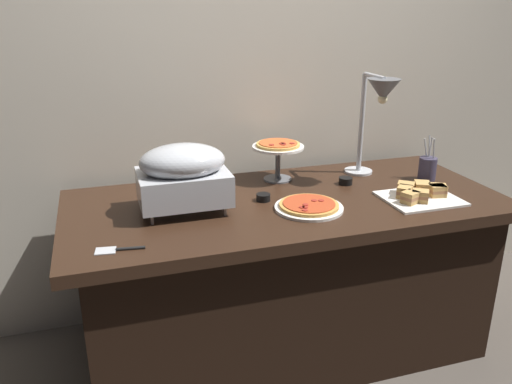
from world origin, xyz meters
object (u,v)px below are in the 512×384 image
at_px(chafing_dish, 183,174).
at_px(utensil_holder, 427,168).
at_px(serving_spatula, 118,250).
at_px(heat_lamp, 379,101).
at_px(sauce_cup_near, 346,181).
at_px(pizza_plate_front, 309,206).
at_px(sandwich_platter, 420,194).
at_px(pizza_plate_center, 278,150).
at_px(sauce_cup_far, 263,197).

relative_size(chafing_dish, utensil_holder, 1.71).
xyz_separation_m(utensil_holder, serving_spatula, (-1.48, -0.34, -0.06)).
distance_m(heat_lamp, sauce_cup_near, 0.40).
bearing_deg(sauce_cup_near, serving_spatula, -159.77).
height_order(pizza_plate_front, sandwich_platter, sandwich_platter).
relative_size(chafing_dish, sandwich_platter, 1.13).
height_order(chafing_dish, pizza_plate_center, chafing_dish).
height_order(heat_lamp, sauce_cup_far, heat_lamp).
height_order(pizza_plate_center, serving_spatula, pizza_plate_center).
bearing_deg(pizza_plate_center, sauce_cup_near, -29.11).
xyz_separation_m(heat_lamp, sauce_cup_far, (-0.58, -0.09, -0.37)).
bearing_deg(utensil_holder, serving_spatula, -167.07).
bearing_deg(pizza_plate_front, heat_lamp, 29.43).
height_order(pizza_plate_front, utensil_holder, utensil_holder).
bearing_deg(utensil_holder, pizza_plate_center, 162.77).
distance_m(pizza_plate_center, sauce_cup_near, 0.35).
xyz_separation_m(pizza_plate_center, sauce_cup_near, (0.28, -0.16, -0.13)).
distance_m(pizza_plate_front, pizza_plate_center, 0.42).
bearing_deg(chafing_dish, utensil_holder, 2.04).
bearing_deg(sandwich_platter, pizza_plate_center, 139.09).
xyz_separation_m(sandwich_platter, sauce_cup_near, (-0.22, 0.28, -0.01)).
distance_m(chafing_dish, pizza_plate_front, 0.53).
bearing_deg(sandwich_platter, pizza_plate_front, 175.84).
bearing_deg(sandwich_platter, heat_lamp, 104.86).
height_order(pizza_plate_center, sauce_cup_near, pizza_plate_center).
bearing_deg(serving_spatula, sauce_cup_near, 20.23).
bearing_deg(pizza_plate_front, pizza_plate_center, 89.32).
distance_m(sandwich_platter, sauce_cup_near, 0.35).
bearing_deg(sauce_cup_far, pizza_plate_center, 58.03).
distance_m(chafing_dish, sauce_cup_far, 0.37).
distance_m(heat_lamp, serving_spatula, 1.34).
distance_m(sauce_cup_near, serving_spatula, 1.14).
bearing_deg(heat_lamp, pizza_plate_center, 160.15).
bearing_deg(pizza_plate_center, pizza_plate_front, -90.68).
relative_size(sauce_cup_far, serving_spatula, 0.35).
xyz_separation_m(sandwich_platter, serving_spatula, (-1.29, -0.12, -0.02)).
relative_size(chafing_dish, pizza_plate_center, 1.47).
bearing_deg(sauce_cup_far, sauce_cup_near, 11.58).
xyz_separation_m(heat_lamp, pizza_plate_center, (-0.43, 0.15, -0.24)).
bearing_deg(sauce_cup_far, sandwich_platter, -15.89).
bearing_deg(sauce_cup_far, pizza_plate_front, -45.01).
bearing_deg(heat_lamp, chafing_dish, -173.73).
xyz_separation_m(pizza_plate_center, sauce_cup_far, (-0.16, -0.25, -0.13)).
bearing_deg(serving_spatula, pizza_plate_center, 35.11).
relative_size(heat_lamp, sauce_cup_near, 7.80).
distance_m(pizza_plate_front, serving_spatula, 0.80).
bearing_deg(sandwich_platter, sauce_cup_near, 128.21).
bearing_deg(sauce_cup_far, serving_spatula, -154.25).
height_order(pizza_plate_front, serving_spatula, pizza_plate_front).
distance_m(heat_lamp, pizza_plate_center, 0.51).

